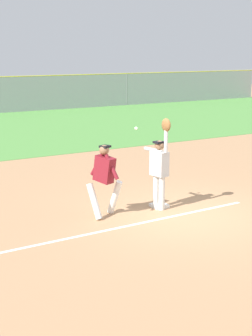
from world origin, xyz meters
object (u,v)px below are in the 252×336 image
baseball (136,128)px  fielder (160,165)px  parked_car_silver (44,94)px  first_base (159,206)px  runner (104,176)px

baseball → fielder: bearing=-27.8°
baseball → parked_car_silver: bearing=72.5°
baseball → parked_car_silver: baseball is taller
first_base → fielder: (-0.09, -0.13, 1.08)m
fielder → runner: 1.46m
first_base → runner: size_ratio=0.22×
first_base → fielder: size_ratio=0.17×
runner → parked_car_silver: runner is taller
baseball → parked_car_silver: (8.06, 25.50, -1.35)m
first_base → parked_car_silver: size_ratio=0.08×
first_base → baseball: baseball is taller
fielder → baseball: size_ratio=30.81×
first_base → runner: bearing=178.3°
first_base → fielder: fielder is taller
fielder → baseball: (-0.52, 0.27, 0.90)m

